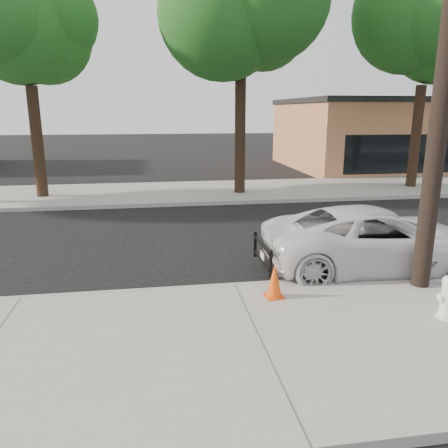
# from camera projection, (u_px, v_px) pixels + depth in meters

# --- Properties ---
(ground) EXTENTS (120.00, 120.00, 0.00)m
(ground) POSITION_uv_depth(u_px,v_px,m) (219.00, 257.00, 10.69)
(ground) COLOR black
(ground) RESTS_ON ground
(near_sidewalk) EXTENTS (90.00, 4.40, 0.15)m
(near_sidewalk) POSITION_uv_depth(u_px,v_px,m) (261.00, 344.00, 6.56)
(near_sidewalk) COLOR gray
(near_sidewalk) RESTS_ON ground
(far_sidewalk) EXTENTS (90.00, 5.00, 0.15)m
(far_sidewalk) POSITION_uv_depth(u_px,v_px,m) (191.00, 192.00, 18.80)
(far_sidewalk) COLOR gray
(far_sidewalk) RESTS_ON ground
(curb_near) EXTENTS (90.00, 0.12, 0.16)m
(curb_near) POSITION_uv_depth(u_px,v_px,m) (235.00, 287.00, 8.66)
(curb_near) COLOR #9E9B93
(curb_near) RESTS_ON ground
(building_main) EXTENTS (18.00, 10.00, 4.00)m
(building_main) POSITION_uv_depth(u_px,v_px,m) (431.00, 135.00, 27.88)
(building_main) COLOR #AA6A47
(building_main) RESTS_ON ground
(tree_b) EXTENTS (4.34, 4.20, 8.45)m
(tree_b) POSITION_uv_depth(u_px,v_px,m) (30.00, 35.00, 15.98)
(tree_b) COLOR black
(tree_b) RESTS_ON far_sidewalk
(tree_c) EXTENTS (4.96, 4.80, 9.55)m
(tree_c) POSITION_uv_depth(u_px,v_px,m) (248.00, 18.00, 16.58)
(tree_c) COLOR black
(tree_c) RESTS_ON far_sidewalk
(tree_d) EXTENTS (4.50, 4.35, 8.75)m
(tree_d) POSITION_uv_depth(u_px,v_px,m) (433.00, 39.00, 18.22)
(tree_d) COLOR black
(tree_d) RESTS_ON far_sidewalk
(police_cruiser) EXTENTS (5.18, 2.59, 1.41)m
(police_cruiser) POSITION_uv_depth(u_px,v_px,m) (378.00, 239.00, 9.73)
(police_cruiser) COLOR silver
(police_cruiser) RESTS_ON ground
(traffic_cone) EXTENTS (0.37, 0.37, 0.65)m
(traffic_cone) POSITION_uv_depth(u_px,v_px,m) (274.00, 281.00, 7.97)
(traffic_cone) COLOR #E84D0C
(traffic_cone) RESTS_ON near_sidewalk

